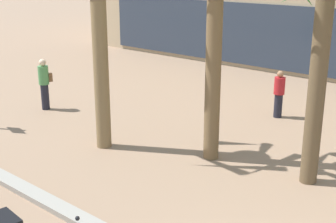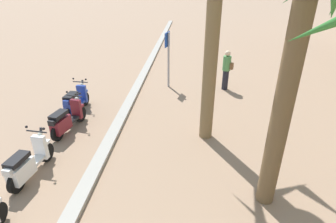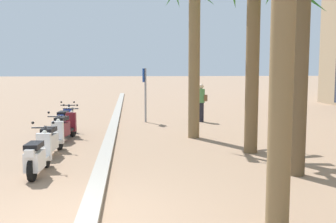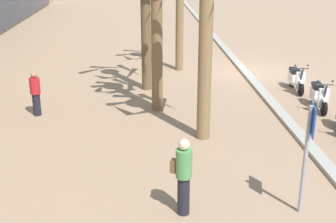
% 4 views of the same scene
% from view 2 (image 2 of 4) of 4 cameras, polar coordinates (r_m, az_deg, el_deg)
% --- Properties ---
extents(scooter_blue_mid_rear, '(1.73, 0.56, 1.17)m').
position_cam_2_polar(scooter_blue_mid_rear, '(10.43, -18.50, 1.89)').
color(scooter_blue_mid_rear, black).
rests_on(scooter_blue_mid_rear, ground).
extents(scooter_maroon_last_in_row, '(1.78, 0.67, 1.17)m').
position_cam_2_polar(scooter_maroon_last_in_row, '(9.29, -20.26, -1.60)').
color(scooter_maroon_last_in_row, black).
rests_on(scooter_maroon_last_in_row, ground).
extents(scooter_white_lead_nearest, '(1.73, 0.56, 1.17)m').
position_cam_2_polar(scooter_white_lead_nearest, '(7.66, -26.95, -9.48)').
color(scooter_white_lead_nearest, black).
rests_on(scooter_white_lead_nearest, ground).
extents(crossing_sign, '(0.59, 0.18, 2.40)m').
position_cam_2_polar(crossing_sign, '(12.09, 0.02, 11.86)').
color(crossing_sign, '#939399').
rests_on(crossing_sign, ground).
extents(palm_tree_by_mall_entrance, '(2.14, 2.09, 5.47)m').
position_cam_2_polar(palm_tree_by_mall_entrance, '(5.25, 26.11, 18.46)').
color(palm_tree_by_mall_entrance, brown).
rests_on(palm_tree_by_mall_entrance, ground).
extents(pedestrian_window_shopping, '(0.36, 0.46, 1.71)m').
position_cam_2_polar(pedestrian_window_shopping, '(12.20, 11.96, 8.53)').
color(pedestrian_window_shopping, black).
rests_on(pedestrian_window_shopping, ground).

